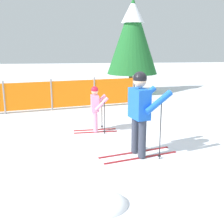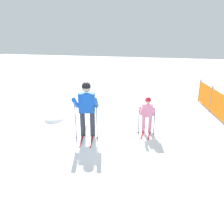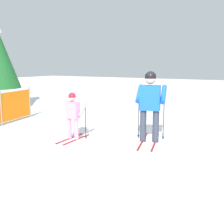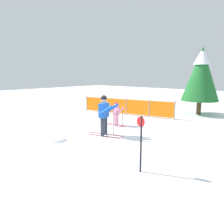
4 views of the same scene
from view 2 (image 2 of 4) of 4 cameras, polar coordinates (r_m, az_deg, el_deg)
ground_plane at (r=7.39m, az=-4.44°, el=-5.83°), size 60.00×60.00×0.00m
skier_adult at (r=6.92m, az=-6.60°, el=1.90°), size 1.73×0.92×1.79m
skier_child at (r=7.34m, az=9.22°, el=-0.07°), size 1.18×0.57×1.24m
snow_mound at (r=8.93m, az=-14.72°, el=-1.95°), size 0.88×0.75×0.35m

